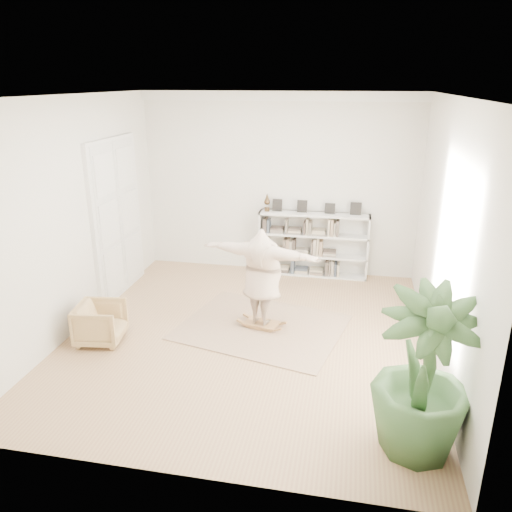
{
  "coord_description": "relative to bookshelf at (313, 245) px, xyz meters",
  "views": [
    {
      "loc": [
        1.46,
        -6.81,
        3.8
      ],
      "look_at": [
        0.05,
        0.4,
        1.2
      ],
      "focal_mm": 35.0,
      "sensor_mm": 36.0,
      "label": 1
    }
  ],
  "objects": [
    {
      "name": "bookshelf",
      "position": [
        0.0,
        0.0,
        0.0
      ],
      "size": [
        2.2,
        0.35,
        1.64
      ],
      "color": "silver",
      "rests_on": "floor"
    },
    {
      "name": "doors",
      "position": [
        -3.45,
        -1.52,
        0.76
      ],
      "size": [
        0.09,
        1.78,
        2.92
      ],
      "color": "white",
      "rests_on": "floor"
    },
    {
      "name": "rocker_board",
      "position": [
        -0.59,
        -2.51,
        -0.56
      ],
      "size": [
        0.59,
        0.43,
        0.11
      ],
      "rotation": [
        0.0,
        0.0,
        -0.23
      ],
      "color": "olive",
      "rests_on": "rug"
    },
    {
      "name": "person",
      "position": [
        -0.59,
        -2.51,
        0.29
      ],
      "size": [
        2.01,
        0.96,
        1.58
      ],
      "primitive_type": "imported",
      "rotation": [
        0.0,
        0.0,
        2.91
      ],
      "color": "#C8AC96",
      "rests_on": "rocker_board"
    },
    {
      "name": "room_shell",
      "position": [
        -0.74,
        0.12,
        2.87
      ],
      "size": [
        6.0,
        6.0,
        6.0
      ],
      "color": "silver",
      "rests_on": "floor"
    },
    {
      "name": "houseplant",
      "position": [
        1.56,
        -4.94,
        0.3
      ],
      "size": [
        1.14,
        1.14,
        1.86
      ],
      "primitive_type": "imported",
      "rotation": [
        0.0,
        0.0,
        0.1
      ],
      "color": "#34572B",
      "rests_on": "floor"
    },
    {
      "name": "floor",
      "position": [
        -0.74,
        -2.82,
        -0.64
      ],
      "size": [
        6.0,
        6.0,
        0.0
      ],
      "primitive_type": "plane",
      "color": "#9E7351",
      "rests_on": "ground"
    },
    {
      "name": "rug",
      "position": [
        -0.59,
        -2.51,
        -0.63
      ],
      "size": [
        2.89,
        2.52,
        0.02
      ],
      "primitive_type": "cube",
      "rotation": [
        0.0,
        0.0,
        -0.23
      ],
      "color": "tan",
      "rests_on": "floor"
    },
    {
      "name": "armchair",
      "position": [
        -2.91,
        -3.42,
        -0.32
      ],
      "size": [
        0.77,
        0.75,
        0.62
      ],
      "primitive_type": "imported",
      "rotation": [
        0.0,
        0.0,
        1.71
      ],
      "color": "tan",
      "rests_on": "floor"
    }
  ]
}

